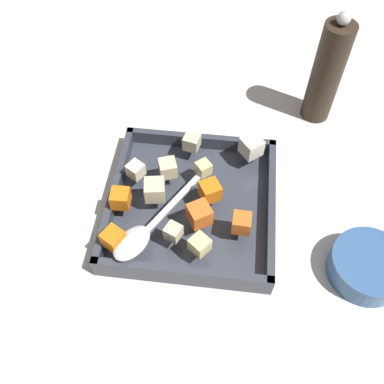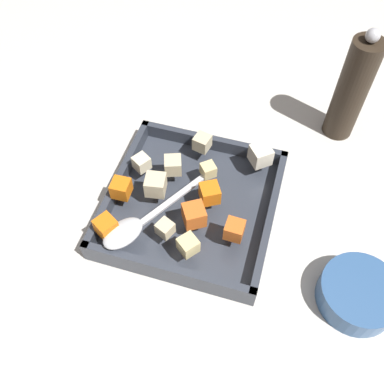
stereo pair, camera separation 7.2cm
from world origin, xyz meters
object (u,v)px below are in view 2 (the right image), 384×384
at_px(serving_spoon, 130,228).
at_px(small_prep_bowl, 358,294).
at_px(pepper_mill, 352,90).
at_px(baking_dish, 192,206).

height_order(serving_spoon, small_prep_bowl, serving_spoon).
bearing_deg(serving_spoon, pepper_mill, -8.84).
relative_size(baking_dish, pepper_mill, 1.24).
bearing_deg(baking_dish, small_prep_bowl, -106.86).
height_order(baking_dish, pepper_mill, pepper_mill).
bearing_deg(serving_spoon, baking_dish, -7.24).
relative_size(serving_spoon, pepper_mill, 0.93).
distance_m(baking_dish, pepper_mill, 0.36).
height_order(pepper_mill, small_prep_bowl, pepper_mill).
xyz_separation_m(baking_dish, serving_spoon, (-0.09, 0.07, 0.04)).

